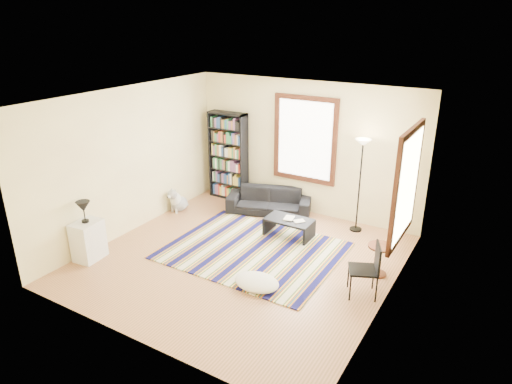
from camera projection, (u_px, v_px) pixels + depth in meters
The scene contains 21 objects.
floor at pixel (241, 262), 8.01m from camera, with size 5.00×5.00×0.10m, color tan.
ceiling at pixel (239, 96), 6.95m from camera, with size 5.00×5.00×0.10m, color white.
wall_back at pixel (306, 148), 9.52m from camera, with size 5.00×0.10×2.80m, color #FFF6AB.
wall_front at pixel (125, 249), 5.44m from camera, with size 5.00×0.10×2.80m, color #FFF6AB.
wall_left at pixel (128, 161), 8.69m from camera, with size 0.10×5.00×2.80m, color #FFF6AB.
wall_right at pixel (397, 218), 6.26m from camera, with size 0.10×5.00×2.80m, color #FFF6AB.
window_back at pixel (305, 139), 9.38m from camera, with size 1.20×0.06×1.60m, color white.
window_right at pixel (407, 186), 6.87m from camera, with size 0.06×1.20×1.60m, color white.
rug at pixel (253, 250), 8.27m from camera, with size 3.02×2.41×0.02m, color #0D0E45.
sofa at pixel (269, 201), 9.82m from camera, with size 0.69×1.78×0.52m, color black.
bookshelf at pixel (228, 156), 10.35m from camera, with size 0.90×0.30×2.00m, color black.
coffee_table at pixel (289, 228), 8.76m from camera, with size 0.90×0.50×0.36m, color black.
book_a at pixel (285, 217), 8.74m from camera, with size 0.24×0.18×0.02m, color beige.
book_b at pixel (297, 220), 8.66m from camera, with size 0.15×0.21×0.02m, color beige.
floor_cushion at pixel (257, 282), 7.14m from camera, with size 0.73×0.55×0.18m, color silver.
floor_lamp at pixel (359, 186), 8.74m from camera, with size 0.30×0.30×1.86m, color black, non-canonical shape.
side_table at pixel (379, 260), 7.42m from camera, with size 0.40×0.40×0.54m, color #411910.
folding_chair at pixel (363, 270), 6.84m from camera, with size 0.42×0.40×0.86m, color black.
white_cabinet at pixel (88, 240), 7.90m from camera, with size 0.38×0.50×0.70m, color white.
table_lamp at pixel (84, 212), 7.70m from camera, with size 0.24×0.24×0.38m, color black, non-canonical shape.
dog at pixel (179, 199), 9.88m from camera, with size 0.37×0.52×0.52m, color #BBBBBB, non-canonical shape.
Camera 1 is at (3.81, -5.89, 4.01)m, focal length 32.00 mm.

